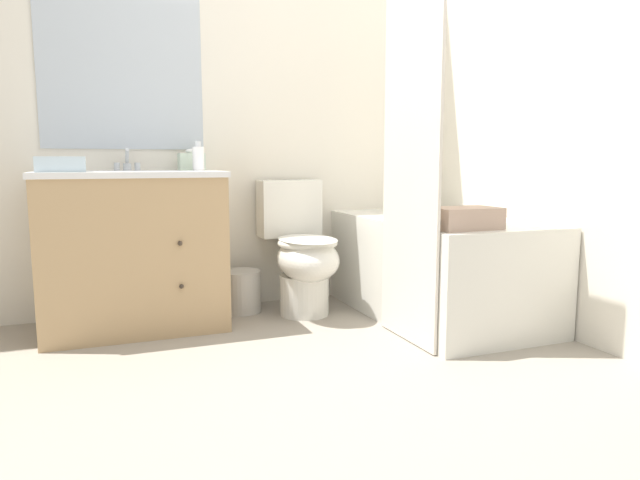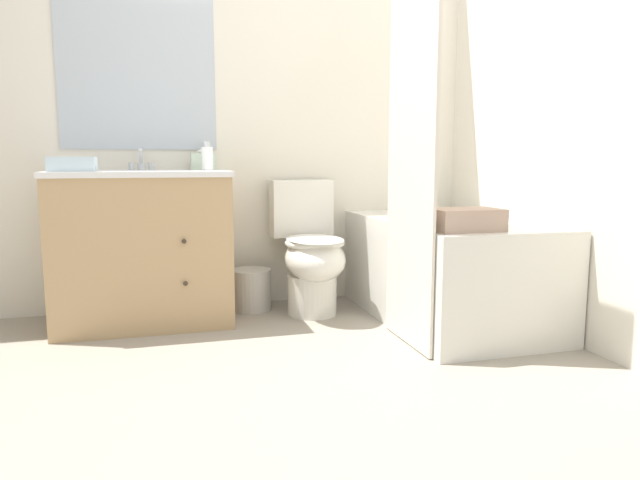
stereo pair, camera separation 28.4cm
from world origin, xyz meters
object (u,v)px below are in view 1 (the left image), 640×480
at_px(wastebasket, 241,291).
at_px(tissue_box, 191,161).
at_px(soap_dispenser, 198,158).
at_px(hand_towel_folded, 61,164).
at_px(sink_faucet, 127,164).
at_px(toilet, 302,252).
at_px(bathtub, 436,267).
at_px(bath_towel_folded, 465,218).
at_px(vanity_cabinet, 133,248).

height_order(wastebasket, tissue_box, tissue_box).
bearing_deg(soap_dispenser, hand_towel_folded, -168.12).
distance_m(sink_faucet, toilet, 1.10).
bearing_deg(bathtub, toilet, 155.00).
bearing_deg(sink_faucet, bath_towel_folded, -36.75).
xyz_separation_m(wastebasket, soap_dispenser, (-0.25, -0.10, 0.79)).
bearing_deg(vanity_cabinet, bathtub, -13.30).
xyz_separation_m(toilet, wastebasket, (-0.33, 0.17, -0.25)).
distance_m(vanity_cabinet, toilet, 0.94).
bearing_deg(bath_towel_folded, sink_faucet, 143.25).
bearing_deg(bathtub, tissue_box, 156.61).
relative_size(toilet, hand_towel_folded, 3.53).
bearing_deg(toilet, bath_towel_folded, -57.30).
relative_size(toilet, soap_dispenser, 4.90).
distance_m(toilet, bathtub, 0.79).
height_order(sink_faucet, hand_towel_folded, sink_faucet).
xyz_separation_m(tissue_box, soap_dispenser, (0.01, -0.17, 0.02)).
distance_m(toilet, wastebasket, 0.45).
bearing_deg(bath_towel_folded, tissue_box, 136.60).
bearing_deg(bath_towel_folded, soap_dispenser, 141.25).
distance_m(sink_faucet, tissue_box, 0.35).
height_order(tissue_box, soap_dispenser, soap_dispenser).
bearing_deg(bath_towel_folded, toilet, 122.70).
height_order(tissue_box, bath_towel_folded, tissue_box).
relative_size(vanity_cabinet, sink_faucet, 6.66).
bearing_deg(hand_towel_folded, soap_dispenser, 11.88).
xyz_separation_m(soap_dispenser, bath_towel_folded, (1.11, -0.89, -0.29)).
distance_m(bathtub, wastebasket, 1.17).
xyz_separation_m(toilet, soap_dispenser, (-0.58, 0.06, 0.55)).
height_order(toilet, bathtub, toilet).
distance_m(tissue_box, hand_towel_folded, 0.74).
bearing_deg(tissue_box, toilet, -21.40).
bearing_deg(vanity_cabinet, sink_faucet, 90.00).
relative_size(vanity_cabinet, tissue_box, 6.64).
height_order(vanity_cabinet, wastebasket, vanity_cabinet).
bearing_deg(toilet, wastebasket, 153.53).
bearing_deg(bath_towel_folded, wastebasket, 130.98).
xyz_separation_m(sink_faucet, wastebasket, (0.61, -0.10, -0.76)).
xyz_separation_m(vanity_cabinet, soap_dispenser, (0.36, 0.00, 0.48)).
height_order(bathtub, hand_towel_folded, hand_towel_folded).
height_order(toilet, wastebasket, toilet).
relative_size(wastebasket, hand_towel_folded, 1.12).
relative_size(toilet, wastebasket, 3.15).
bearing_deg(wastebasket, hand_towel_folded, -165.05).
distance_m(vanity_cabinet, bath_towel_folded, 1.74).
bearing_deg(bath_towel_folded, vanity_cabinet, 148.85).
bearing_deg(vanity_cabinet, hand_towel_folded, -156.29).
relative_size(soap_dispenser, hand_towel_folded, 0.72).
distance_m(hand_towel_folded, bath_towel_folded, 1.97).
height_order(toilet, tissue_box, tissue_box).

